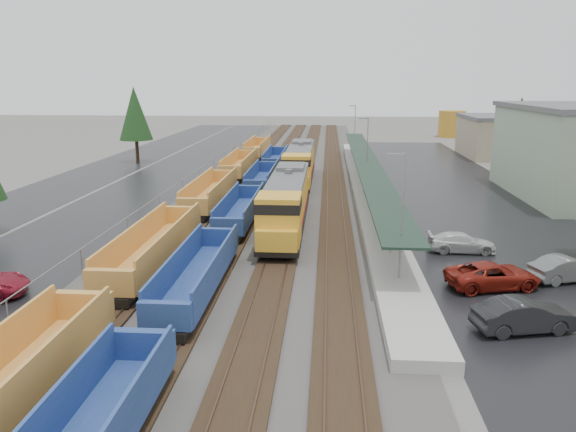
{
  "coord_description": "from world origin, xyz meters",
  "views": [
    {
      "loc": [
        5.26,
        -11.28,
        11.91
      ],
      "look_at": [
        2.35,
        29.38,
        2.0
      ],
      "focal_mm": 35.0,
      "sensor_mm": 36.0,
      "label": 1
    }
  ],
  "objects_px": {
    "storage_tank": "(452,124)",
    "well_string_yellow": "(188,215)",
    "locomotive_trail": "(300,164)",
    "well_string_blue": "(223,237)",
    "parked_car_east_b": "(493,276)",
    "locomotive_lead": "(286,202)",
    "parked_car_east_a": "(524,316)",
    "parked_car_east_c": "(461,243)",
    "parked_car_east_e": "(567,269)"
  },
  "relations": [
    {
      "from": "parked_car_east_c",
      "to": "storage_tank",
      "type": "bearing_deg",
      "value": -10.7
    },
    {
      "from": "locomotive_lead",
      "to": "well_string_yellow",
      "type": "distance_m",
      "value": 8.09
    },
    {
      "from": "parked_car_east_b",
      "to": "parked_car_east_a",
      "type": "bearing_deg",
      "value": 164.85
    },
    {
      "from": "locomotive_lead",
      "to": "storage_tank",
      "type": "bearing_deg",
      "value": 69.6
    },
    {
      "from": "storage_tank",
      "to": "parked_car_east_c",
      "type": "distance_m",
      "value": 85.83
    },
    {
      "from": "locomotive_lead",
      "to": "well_string_blue",
      "type": "height_order",
      "value": "locomotive_lead"
    },
    {
      "from": "parked_car_east_b",
      "to": "well_string_blue",
      "type": "bearing_deg",
      "value": 57.67
    },
    {
      "from": "storage_tank",
      "to": "parked_car_east_e",
      "type": "xyz_separation_m",
      "value": [
        -11.64,
        -89.72,
        -2.01
      ]
    },
    {
      "from": "well_string_blue",
      "to": "parked_car_east_e",
      "type": "relative_size",
      "value": 20.02
    },
    {
      "from": "well_string_blue",
      "to": "parked_car_east_c",
      "type": "distance_m",
      "value": 16.85
    },
    {
      "from": "well_string_yellow",
      "to": "storage_tank",
      "type": "distance_m",
      "value": 87.94
    },
    {
      "from": "parked_car_east_a",
      "to": "parked_car_east_c",
      "type": "height_order",
      "value": "parked_car_east_a"
    },
    {
      "from": "well_string_yellow",
      "to": "storage_tank",
      "type": "height_order",
      "value": "storage_tank"
    },
    {
      "from": "locomotive_lead",
      "to": "parked_car_east_b",
      "type": "xyz_separation_m",
      "value": [
        13.02,
        -11.95,
        -1.63
      ]
    },
    {
      "from": "parked_car_east_b",
      "to": "locomotive_trail",
      "type": "bearing_deg",
      "value": 8.05
    },
    {
      "from": "well_string_blue",
      "to": "parked_car_east_a",
      "type": "distance_m",
      "value": 20.51
    },
    {
      "from": "well_string_blue",
      "to": "parked_car_east_a",
      "type": "xyz_separation_m",
      "value": [
        16.85,
        -11.7,
        -0.32
      ]
    },
    {
      "from": "parked_car_east_c",
      "to": "parked_car_east_e",
      "type": "xyz_separation_m",
      "value": [
        5.05,
        -5.55,
        0.08
      ]
    },
    {
      "from": "parked_car_east_e",
      "to": "locomotive_trail",
      "type": "bearing_deg",
      "value": 10.07
    },
    {
      "from": "parked_car_east_a",
      "to": "parked_car_east_b",
      "type": "xyz_separation_m",
      "value": [
        0.17,
        5.9,
        -0.05
      ]
    },
    {
      "from": "locomotive_trail",
      "to": "parked_car_east_c",
      "type": "distance_m",
      "value": 28.93
    },
    {
      "from": "locomotive_lead",
      "to": "storage_tank",
      "type": "height_order",
      "value": "storage_tank"
    },
    {
      "from": "parked_car_east_a",
      "to": "parked_car_east_c",
      "type": "distance_m",
      "value": 12.96
    },
    {
      "from": "locomotive_lead",
      "to": "parked_car_east_c",
      "type": "relative_size",
      "value": 4.15
    },
    {
      "from": "locomotive_trail",
      "to": "parked_car_east_b",
      "type": "distance_m",
      "value": 35.46
    },
    {
      "from": "storage_tank",
      "to": "parked_car_east_b",
      "type": "xyz_separation_m",
      "value": [
        -16.47,
        -91.22,
        -2.02
      ]
    },
    {
      "from": "well_string_blue",
      "to": "storage_tank",
      "type": "height_order",
      "value": "storage_tank"
    },
    {
      "from": "parked_car_east_a",
      "to": "parked_car_east_e",
      "type": "relative_size",
      "value": 1.05
    },
    {
      "from": "locomotive_trail",
      "to": "well_string_yellow",
      "type": "relative_size",
      "value": 0.18
    },
    {
      "from": "well_string_yellow",
      "to": "locomotive_lead",
      "type": "bearing_deg",
      "value": 1.84
    },
    {
      "from": "storage_tank",
      "to": "well_string_yellow",
      "type": "bearing_deg",
      "value": -115.24
    },
    {
      "from": "locomotive_lead",
      "to": "parked_car_east_a",
      "type": "xyz_separation_m",
      "value": [
        12.85,
        -17.85,
        -1.58
      ]
    },
    {
      "from": "locomotive_lead",
      "to": "well_string_yellow",
      "type": "relative_size",
      "value": 0.18
    },
    {
      "from": "storage_tank",
      "to": "parked_car_east_b",
      "type": "height_order",
      "value": "storage_tank"
    },
    {
      "from": "well_string_blue",
      "to": "parked_car_east_a",
      "type": "bearing_deg",
      "value": -34.77
    },
    {
      "from": "locomotive_trail",
      "to": "storage_tank",
      "type": "height_order",
      "value": "storage_tank"
    },
    {
      "from": "parked_car_east_a",
      "to": "parked_car_east_c",
      "type": "xyz_separation_m",
      "value": [
        -0.05,
        12.95,
        -0.12
      ]
    },
    {
      "from": "locomotive_trail",
      "to": "well_string_blue",
      "type": "bearing_deg",
      "value": -98.38
    },
    {
      "from": "locomotive_lead",
      "to": "parked_car_east_b",
      "type": "relative_size",
      "value": 3.62
    },
    {
      "from": "locomotive_lead",
      "to": "locomotive_trail",
      "type": "distance_m",
      "value": 21.0
    },
    {
      "from": "locomotive_trail",
      "to": "parked_car_east_b",
      "type": "xyz_separation_m",
      "value": [
        13.02,
        -32.95,
        -1.63
      ]
    },
    {
      "from": "parked_car_east_b",
      "to": "parked_car_east_e",
      "type": "xyz_separation_m",
      "value": [
        4.83,
        1.5,
        0.01
      ]
    },
    {
      "from": "well_string_yellow",
      "to": "storage_tank",
      "type": "relative_size",
      "value": 19.24
    },
    {
      "from": "parked_car_east_b",
      "to": "storage_tank",
      "type": "bearing_deg",
      "value": -23.75
    },
    {
      "from": "parked_car_east_c",
      "to": "parked_car_east_e",
      "type": "bearing_deg",
      "value": -137.17
    },
    {
      "from": "locomotive_lead",
      "to": "well_string_blue",
      "type": "xyz_separation_m",
      "value": [
        -4.0,
        -6.15,
        -1.25
      ]
    },
    {
      "from": "locomotive_trail",
      "to": "well_string_blue",
      "type": "height_order",
      "value": "locomotive_trail"
    },
    {
      "from": "storage_tank",
      "to": "well_string_blue",
      "type": "bearing_deg",
      "value": -111.41
    },
    {
      "from": "well_string_blue",
      "to": "parked_car_east_b",
      "type": "xyz_separation_m",
      "value": [
        17.02,
        -5.8,
        -0.37
      ]
    },
    {
      "from": "parked_car_east_b",
      "to": "parked_car_east_c",
      "type": "relative_size",
      "value": 1.15
    }
  ]
}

